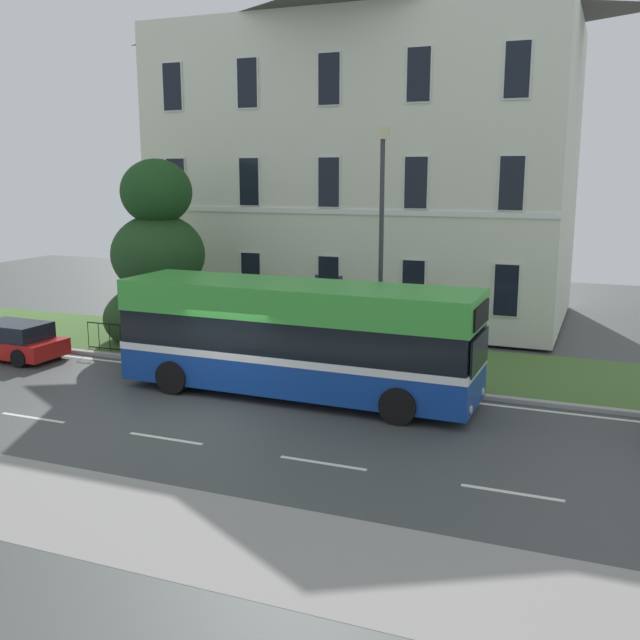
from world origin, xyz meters
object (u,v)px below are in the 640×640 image
evergreen_tree (160,275)px  parked_hatchback_01 (11,341)px  georgian_townhouse (369,157)px  litter_bin (150,337)px  single_decker_bus (297,338)px  street_lamp_post (381,236)px

evergreen_tree → parked_hatchback_01: size_ratio=1.84×
georgian_townhouse → evergreen_tree: size_ratio=2.42×
parked_hatchback_01 → litter_bin: (4.19, 1.97, 0.07)m
georgian_townhouse → litter_bin: (-4.43, -10.19, -6.14)m
georgian_townhouse → litter_bin: bearing=-113.5°
single_decker_bus → evergreen_tree: bearing=150.8°
single_decker_bus → street_lamp_post: 4.26m
single_decker_bus → litter_bin: bearing=161.8°
evergreen_tree → street_lamp_post: 9.05m
street_lamp_post → litter_bin: street_lamp_post is taller
single_decker_bus → street_lamp_post: (1.48, 3.00, 2.63)m
georgian_townhouse → parked_hatchback_01: 16.14m
georgian_townhouse → evergreen_tree: georgian_townhouse is taller
single_decker_bus → street_lamp_post: size_ratio=1.38×
georgian_townhouse → street_lamp_post: size_ratio=2.30×
evergreen_tree → single_decker_bus: (7.30, -4.24, -0.81)m
street_lamp_post → litter_bin: size_ratio=6.68×
georgian_townhouse → litter_bin: 12.69m
evergreen_tree → parked_hatchback_01: 5.52m
single_decker_bus → street_lamp_post: bearing=64.7°
georgian_townhouse → litter_bin: georgian_townhouse is taller
evergreen_tree → parked_hatchback_01: (-3.32, -3.98, -1.89)m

